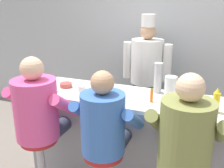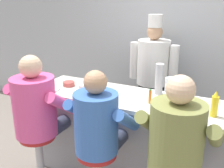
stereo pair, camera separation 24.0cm
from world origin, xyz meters
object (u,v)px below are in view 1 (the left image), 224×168
Objects in this scene: water_pitcher_clear at (171,87)px; cereal_bowl at (66,85)px; breakfast_plate at (47,91)px; coffee_mug_white at (82,90)px; ketchup_bottle_red at (178,97)px; cup_stack_steel at (158,78)px; mustard_bottle_yellow at (216,101)px; cook_in_whites_near at (146,72)px; diner_seated_pink at (39,113)px; hot_sauce_bottle_orange at (152,95)px; diner_seated_blue at (104,128)px; diner_seated_olive at (186,140)px.

water_pitcher_clear is 1.18m from cereal_bowl.
breakfast_plate is 0.40m from coffee_mug_white.
ketchup_bottle_red reaches higher than breakfast_plate.
ketchup_bottle_red is 0.72× the size of cup_stack_steel.
cook_in_whites_near reaches higher than mustard_bottle_yellow.
cup_stack_steel is at bearing 40.42° from diner_seated_pink.
hot_sauce_bottle_orange is 0.10× the size of diner_seated_pink.
diner_seated_blue reaches higher than water_pitcher_clear.
ketchup_bottle_red is at bearing -66.32° from water_pitcher_clear.
coffee_mug_white is 0.82m from cup_stack_steel.
diner_seated_pink reaches higher than diner_seated_blue.
diner_seated_pink is (0.18, -0.39, -0.07)m from breakfast_plate.
coffee_mug_white is at bearing 11.18° from breakfast_plate.
coffee_mug_white is (-0.89, -0.26, -0.06)m from water_pitcher_clear.
diner_seated_blue is at bearing -118.35° from hot_sauce_bottle_orange.
ketchup_bottle_red is at bearing -52.10° from cup_stack_steel.
cereal_bowl is 1.54m from diner_seated_olive.
diner_seated_olive is at bearing 0.24° from diner_seated_blue.
breakfast_plate is (-1.40, -0.08, -0.10)m from ketchup_bottle_red.
cup_stack_steel is (-0.59, 0.32, 0.06)m from mustard_bottle_yellow.
mustard_bottle_yellow is 0.13× the size of cook_in_whites_near.
diner_seated_blue reaches higher than cereal_bowl.
cook_in_whites_near reaches higher than coffee_mug_white.
mustard_bottle_yellow reaches higher than coffee_mug_white.
cereal_bowl is at bearing 95.88° from diner_seated_pink.
cook_in_whites_near is at bearing 106.69° from hot_sauce_bottle_orange.
ketchup_bottle_red is at bearing 0.16° from coffee_mug_white.
diner_seated_olive reaches higher than water_pitcher_clear.
cup_stack_steel is 0.23× the size of diner_seated_pink.
cup_stack_steel is 0.19× the size of cook_in_whites_near.
diner_seated_pink is 0.84× the size of cook_in_whites_near.
hot_sauce_bottle_orange is 0.10× the size of diner_seated_blue.
water_pitcher_clear is 0.67× the size of cup_stack_steel.
diner_seated_olive is (0.39, -0.52, -0.13)m from hot_sauce_bottle_orange.
ketchup_bottle_red is 1.08× the size of water_pitcher_clear.
ketchup_bottle_red reaches higher than mustard_bottle_yellow.
cook_in_whites_near is (-0.32, 1.08, -0.08)m from hot_sauce_bottle_orange.
hot_sauce_bottle_orange is (-0.59, 0.03, -0.04)m from mustard_bottle_yellow.
cereal_bowl is at bearing -125.03° from cook_in_whites_near.
diner_seated_olive is at bearing -14.39° from breakfast_plate.
cup_stack_steel is at bearing 11.42° from cereal_bowl.
diner_seated_pink is at bearing 179.72° from diner_seated_blue.
diner_seated_pink is (-0.96, -0.52, -0.12)m from hot_sauce_bottle_orange.
diner_seated_blue is at bearing -138.86° from ketchup_bottle_red.
diner_seated_blue is 0.96× the size of diner_seated_olive.
mustard_bottle_yellow is at bearing 3.23° from ketchup_bottle_red.
cook_in_whites_near reaches higher than cereal_bowl.
coffee_mug_white is at bearing 133.99° from diner_seated_blue.
cook_in_whites_near reaches higher than diner_seated_olive.
cook_in_whites_near reaches higher than cup_stack_steel.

